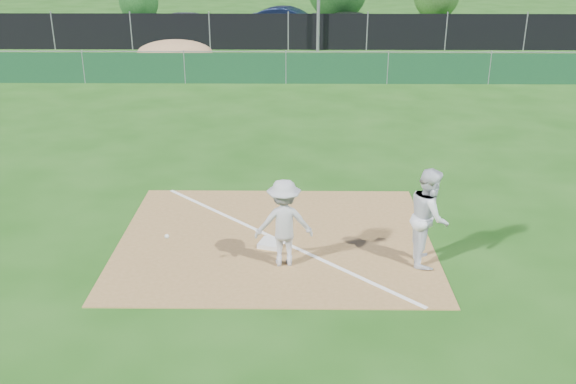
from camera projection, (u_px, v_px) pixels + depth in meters
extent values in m
plane|color=#18470F|center=(284.00, 117.00, 20.81)|extent=(90.00, 90.00, 0.00)
cube|color=olive|center=(275.00, 239.00, 12.46)|extent=(6.00, 5.00, 0.02)
cube|color=white|center=(275.00, 238.00, 12.45)|extent=(5.01, 5.01, 0.01)
cube|color=#0F371D|center=(286.00, 68.00, 25.22)|extent=(44.00, 0.05, 1.20)
ellipsoid|color=#997249|center=(175.00, 53.00, 28.52)|extent=(3.38, 2.60, 1.17)
cube|color=black|center=(288.00, 32.00, 32.52)|extent=(46.00, 0.04, 1.80)
cube|color=black|center=(289.00, 35.00, 37.50)|extent=(46.00, 9.00, 0.01)
cube|color=silver|center=(271.00, 243.00, 12.16)|extent=(0.51, 0.51, 0.09)
imported|color=#BBBBBD|center=(284.00, 223.00, 11.23)|extent=(1.08, 0.69, 1.60)
sphere|color=white|center=(167.00, 236.00, 10.97)|extent=(0.08, 0.08, 0.08)
imported|color=silver|center=(429.00, 217.00, 11.30)|extent=(0.75, 0.92, 1.78)
imported|color=#ACAFB4|center=(191.00, 24.00, 36.18)|extent=(4.54, 2.02, 1.52)
imported|color=black|center=(289.00, 21.00, 37.23)|extent=(5.07, 2.66, 1.59)
imported|color=black|center=(357.00, 25.00, 36.40)|extent=(5.26, 3.34, 1.42)
cylinder|color=#382316|center=(140.00, 19.00, 41.42)|extent=(0.24, 0.24, 0.83)
ellipsoid|color=#134414|center=(139.00, 1.00, 41.01)|extent=(2.49, 2.49, 2.87)
cylinder|color=#382316|center=(337.00, 13.00, 42.29)|extent=(0.24, 0.24, 1.35)
cylinder|color=#382316|center=(435.00, 14.00, 43.21)|extent=(0.24, 0.24, 1.03)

